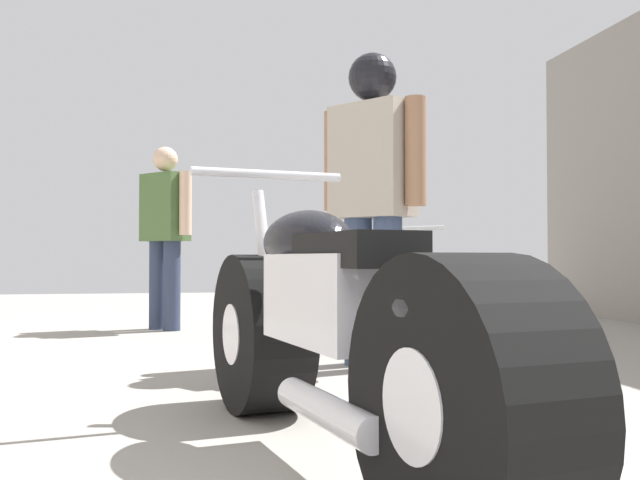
% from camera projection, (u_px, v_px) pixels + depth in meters
% --- Properties ---
extents(ground_plane, '(17.80, 17.80, 0.00)m').
position_uv_depth(ground_plane, '(398.00, 379.00, 3.56)').
color(ground_plane, gray).
extents(motorcycle_maroon_cruiser, '(0.77, 2.09, 0.97)m').
position_uv_depth(motorcycle_maroon_cruiser, '(336.00, 333.00, 2.11)').
color(motorcycle_maroon_cruiser, black).
rests_on(motorcycle_maroon_cruiser, ground_plane).
extents(motorcycle_black_naked, '(1.57, 1.36, 0.88)m').
position_uv_depth(motorcycle_black_naked, '(370.00, 292.00, 5.18)').
color(motorcycle_black_naked, black).
rests_on(motorcycle_black_naked, ground_plane).
extents(mechanic_in_blue, '(0.49, 0.54, 1.58)m').
position_uv_depth(mechanic_in_blue, '(165.00, 226.00, 5.98)').
color(mechanic_in_blue, '#2D3851').
rests_on(mechanic_in_blue, ground_plane).
extents(mechanic_with_helmet, '(0.53, 0.63, 1.80)m').
position_uv_depth(mechanic_with_helmet, '(373.00, 178.00, 3.99)').
color(mechanic_with_helmet, '#384766').
rests_on(mechanic_with_helmet, ground_plane).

